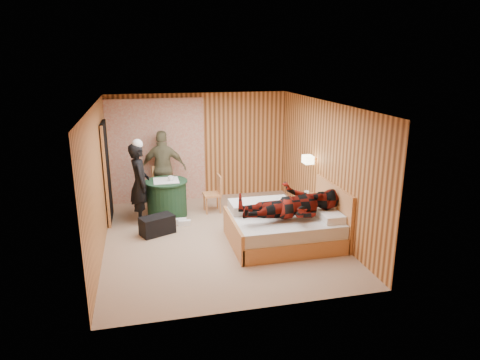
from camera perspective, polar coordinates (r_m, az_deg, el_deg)
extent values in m
cube|color=tan|center=(8.22, -2.77, -7.53)|extent=(4.20, 5.00, 0.01)
cube|color=silver|center=(7.57, -3.03, 10.07)|extent=(4.20, 5.00, 0.01)
cube|color=#E19A56|center=(10.21, -5.43, 4.50)|extent=(4.20, 0.02, 2.50)
cube|color=#E19A56|center=(7.73, -18.40, -0.07)|extent=(0.02, 5.00, 2.50)
cube|color=#E19A56|center=(8.42, 11.31, 1.74)|extent=(0.02, 5.00, 2.50)
cube|color=beige|center=(10.07, -11.03, 3.81)|extent=(2.20, 0.08, 2.40)
cube|color=black|center=(9.13, -17.33, 0.98)|extent=(0.06, 0.90, 2.05)
cylinder|color=gold|center=(8.77, 9.53, 2.74)|extent=(0.18, 0.04, 0.04)
cube|color=#FFEDB2|center=(8.74, 9.05, 2.72)|extent=(0.18, 0.24, 0.16)
cube|color=#EA9A5F|center=(7.95, 5.82, -7.35)|extent=(1.89, 1.51, 0.28)
cube|color=silver|center=(7.85, 5.87, -5.61)|extent=(1.84, 1.46, 0.24)
cube|color=#EA9A5F|center=(7.66, -0.92, -7.19)|extent=(0.06, 1.51, 0.53)
cube|color=#EA9A5F|center=(8.15, 12.31, -4.17)|extent=(0.06, 1.51, 1.04)
cube|color=white|center=(7.74, 11.97, -4.75)|extent=(0.36, 0.52, 0.13)
cube|color=white|center=(8.35, 9.91, -3.06)|extent=(0.36, 0.52, 0.13)
cube|color=silver|center=(8.06, 2.70, -3.39)|extent=(1.14, 0.57, 0.17)
cube|color=#EA9A5F|center=(8.80, 9.10, -4.07)|extent=(0.42, 0.58, 0.58)
cube|color=#EA9A5F|center=(8.74, 9.15, -2.94)|extent=(0.44, 0.60, 0.03)
cylinder|color=#204627|center=(9.25, -9.71, -2.50)|extent=(0.83, 0.83, 0.76)
cylinder|color=#204627|center=(9.13, -9.83, -0.21)|extent=(0.90, 0.90, 0.03)
cube|color=white|center=(9.12, -9.83, -0.07)|extent=(0.64, 0.64, 0.01)
cube|color=#EA9A5F|center=(9.82, -9.98, -0.97)|extent=(0.55, 0.55, 0.05)
cube|color=#EA9A5F|center=(9.91, -10.55, 0.67)|extent=(0.40, 0.21, 0.46)
cylinder|color=#EA9A5F|center=(9.67, -10.34, -2.72)|extent=(0.04, 0.04, 0.43)
cylinder|color=#EA9A5F|center=(10.11, -9.50, -1.85)|extent=(0.04, 0.04, 0.43)
cube|color=#EA9A5F|center=(9.36, -3.76, -1.94)|extent=(0.38, 0.38, 0.04)
cube|color=#EA9A5F|center=(9.33, -2.77, -0.56)|extent=(0.05, 0.37, 0.41)
cylinder|color=#EA9A5F|center=(9.54, -4.79, -2.92)|extent=(0.04, 0.04, 0.38)
cylinder|color=#EA9A5F|center=(9.32, -2.65, -3.36)|extent=(0.04, 0.04, 0.38)
cube|color=black|center=(8.41, -10.97, -5.93)|extent=(0.72, 0.57, 0.36)
cube|color=white|center=(8.88, -7.96, -5.45)|extent=(0.25, 0.11, 0.11)
cube|color=white|center=(8.78, -7.41, -5.69)|extent=(0.26, 0.13, 0.11)
imported|color=black|center=(8.86, -13.22, -0.46)|extent=(0.45, 0.64, 1.66)
imported|color=#756F4E|center=(9.83, -10.14, 1.54)|extent=(1.07, 0.59, 1.72)
imported|color=#5E0F09|center=(7.50, 6.84, -2.22)|extent=(0.86, 0.67, 1.77)
imported|color=white|center=(8.66, 9.31, -2.32)|extent=(0.24, 0.27, 0.02)
imported|color=white|center=(8.65, 9.31, -2.20)|extent=(0.27, 0.28, 0.02)
imported|color=white|center=(8.81, 8.88, -1.74)|extent=(0.11, 0.11, 0.09)
imported|color=white|center=(9.07, -9.20, 0.22)|extent=(0.16, 0.16, 0.10)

